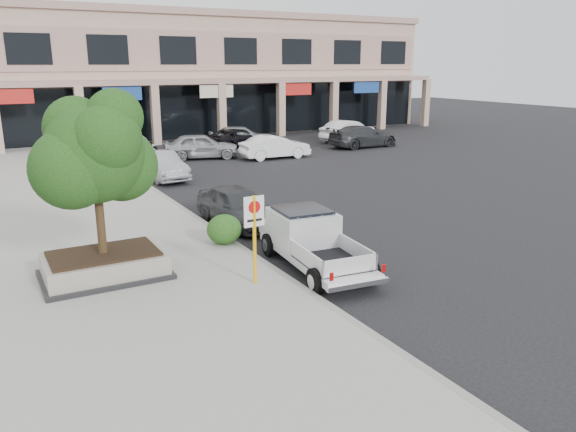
% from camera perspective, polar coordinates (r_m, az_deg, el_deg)
% --- Properties ---
extents(ground, '(120.00, 120.00, 0.00)m').
position_cam_1_polar(ground, '(15.76, 4.77, -5.63)').
color(ground, black).
rests_on(ground, ground).
extents(sidewalk, '(8.00, 52.00, 0.15)m').
position_cam_1_polar(sidewalk, '(19.20, -19.58, -2.39)').
color(sidewalk, gray).
rests_on(sidewalk, ground).
extents(curb, '(0.20, 52.00, 0.15)m').
position_cam_1_polar(curb, '(20.15, -8.50, -0.83)').
color(curb, gray).
rests_on(curb, ground).
extents(strip_mall, '(40.55, 12.43, 9.50)m').
position_cam_1_polar(strip_mall, '(48.90, -10.06, 14.07)').
color(strip_mall, tan).
rests_on(strip_mall, ground).
extents(planter, '(3.20, 2.20, 0.68)m').
position_cam_1_polar(planter, '(15.59, -18.14, -4.75)').
color(planter, black).
rests_on(planter, sidewalk).
extents(planter_tree, '(2.90, 2.55, 4.00)m').
position_cam_1_polar(planter_tree, '(15.05, -18.69, 6.08)').
color(planter_tree, black).
rests_on(planter_tree, planter).
extents(no_parking_sign, '(0.55, 0.09, 2.30)m').
position_cam_1_polar(no_parking_sign, '(14.06, -3.44, -1.18)').
color(no_parking_sign, '#FFB50D').
rests_on(no_parking_sign, sidewalk).
extents(hedge, '(1.10, 0.99, 0.93)m').
position_cam_1_polar(hedge, '(17.54, -6.50, -1.35)').
color(hedge, '#1B4012').
rests_on(hedge, sidewalk).
extents(pickup_truck, '(2.31, 5.08, 1.55)m').
position_cam_1_polar(pickup_truck, '(15.68, 2.83, -2.70)').
color(pickup_truck, silver).
rests_on(pickup_truck, ground).
extents(curb_car_a, '(1.95, 4.21, 1.40)m').
position_cam_1_polar(curb_car_a, '(20.04, -5.13, 1.04)').
color(curb_car_a, '#323437').
rests_on(curb_car_a, ground).
extents(curb_car_b, '(1.78, 4.31, 1.39)m').
position_cam_1_polar(curb_car_b, '(28.61, -12.77, 5.02)').
color(curb_car_b, '#98999F').
rests_on(curb_car_b, ground).
extents(curb_car_c, '(2.55, 5.56, 1.58)m').
position_cam_1_polar(curb_car_c, '(33.42, -15.36, 6.46)').
color(curb_car_c, silver).
rests_on(curb_car_c, ground).
extents(curb_car_d, '(2.59, 5.04, 1.36)m').
position_cam_1_polar(curb_car_d, '(35.69, -15.80, 6.79)').
color(curb_car_d, black).
rests_on(curb_car_d, ground).
extents(lot_car_a, '(4.83, 2.97, 1.54)m').
position_cam_1_polar(lot_car_a, '(34.48, -8.84, 7.05)').
color(lot_car_a, '#A3A7AB').
rests_on(lot_car_a, ground).
extents(lot_car_b, '(4.30, 1.63, 1.40)m').
position_cam_1_polar(lot_car_b, '(34.19, -1.34, 7.04)').
color(lot_car_b, white).
rests_on(lot_car_b, ground).
extents(lot_car_c, '(5.15, 2.25, 1.47)m').
position_cam_1_polar(lot_car_c, '(39.19, 7.63, 8.02)').
color(lot_car_c, '#2D2F32').
rests_on(lot_car_c, ground).
extents(lot_car_d, '(5.33, 4.00, 1.35)m').
position_cam_1_polar(lot_car_d, '(38.38, -5.31, 7.85)').
color(lot_car_d, black).
rests_on(lot_car_d, ground).
extents(lot_car_e, '(4.82, 3.20, 1.52)m').
position_cam_1_polar(lot_car_e, '(38.84, -4.81, 8.08)').
color(lot_car_e, '#989CA0').
rests_on(lot_car_e, ground).
extents(lot_car_f, '(4.95, 2.88, 1.54)m').
position_cam_1_polar(lot_car_f, '(41.96, 6.10, 8.59)').
color(lot_car_f, silver).
rests_on(lot_car_f, ground).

